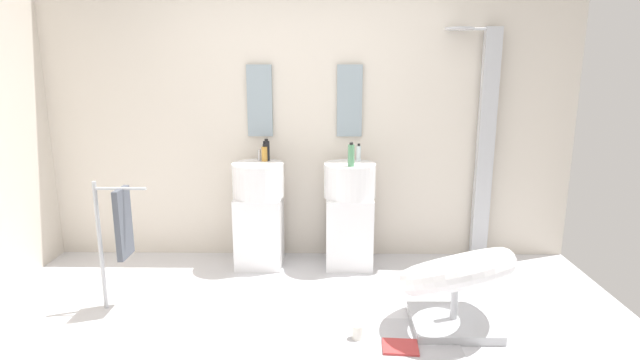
{
  "coord_description": "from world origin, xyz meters",
  "views": [
    {
      "loc": [
        0.2,
        -2.89,
        1.73
      ],
      "look_at": [
        0.15,
        0.55,
        0.95
      ],
      "focal_mm": 28.32,
      "sensor_mm": 36.0,
      "label": 1
    }
  ],
  "objects_px": {
    "pedestal_sink_left": "(259,212)",
    "soap_bottle_clear": "(359,153)",
    "magazine_red": "(400,347)",
    "coffee_mug": "(358,332)",
    "pedestal_sink_right": "(349,213)",
    "soap_bottle_black": "(266,151)",
    "towel_rack": "(120,226)",
    "soap_bottle_green": "(351,155)",
    "soap_bottle_amber": "(264,153)",
    "lounge_chair": "(456,278)",
    "shower_column": "(484,141)"
  },
  "relations": [
    {
      "from": "pedestal_sink_left",
      "to": "soap_bottle_clear",
      "type": "bearing_deg",
      "value": 8.19
    },
    {
      "from": "magazine_red",
      "to": "coffee_mug",
      "type": "distance_m",
      "value": 0.29
    },
    {
      "from": "pedestal_sink_right",
      "to": "soap_bottle_black",
      "type": "height_order",
      "value": "soap_bottle_black"
    },
    {
      "from": "pedestal_sink_right",
      "to": "towel_rack",
      "type": "bearing_deg",
      "value": -152.82
    },
    {
      "from": "pedestal_sink_right",
      "to": "soap_bottle_green",
      "type": "height_order",
      "value": "soap_bottle_green"
    },
    {
      "from": "coffee_mug",
      "to": "pedestal_sink_right",
      "type": "bearing_deg",
      "value": 90.22
    },
    {
      "from": "towel_rack",
      "to": "pedestal_sink_right",
      "type": "bearing_deg",
      "value": 27.18
    },
    {
      "from": "soap_bottle_green",
      "to": "soap_bottle_amber",
      "type": "bearing_deg",
      "value": 163.32
    },
    {
      "from": "towel_rack",
      "to": "soap_bottle_green",
      "type": "distance_m",
      "value": 1.85
    },
    {
      "from": "pedestal_sink_right",
      "to": "magazine_red",
      "type": "xyz_separation_m",
      "value": [
        0.27,
        -1.38,
        -0.46
      ]
    },
    {
      "from": "lounge_chair",
      "to": "soap_bottle_black",
      "type": "xyz_separation_m",
      "value": [
        -1.39,
        1.21,
        0.66
      ]
    },
    {
      "from": "lounge_chair",
      "to": "magazine_red",
      "type": "bearing_deg",
      "value": -143.58
    },
    {
      "from": "coffee_mug",
      "to": "soap_bottle_green",
      "type": "xyz_separation_m",
      "value": [
        -0.0,
        1.15,
        0.95
      ]
    },
    {
      "from": "pedestal_sink_right",
      "to": "soap_bottle_clear",
      "type": "xyz_separation_m",
      "value": [
        0.08,
        0.13,
        0.51
      ]
    },
    {
      "from": "lounge_chair",
      "to": "soap_bottle_black",
      "type": "distance_m",
      "value": 1.96
    },
    {
      "from": "lounge_chair",
      "to": "soap_bottle_green",
      "type": "xyz_separation_m",
      "value": [
        -0.66,
        0.97,
        0.66
      ]
    },
    {
      "from": "pedestal_sink_right",
      "to": "lounge_chair",
      "type": "relative_size",
      "value": 0.93
    },
    {
      "from": "pedestal_sink_right",
      "to": "shower_column",
      "type": "bearing_deg",
      "value": 9.31
    },
    {
      "from": "pedestal_sink_left",
      "to": "lounge_chair",
      "type": "relative_size",
      "value": 0.93
    },
    {
      "from": "pedestal_sink_right",
      "to": "lounge_chair",
      "type": "bearing_deg",
      "value": -58.62
    },
    {
      "from": "pedestal_sink_left",
      "to": "soap_bottle_black",
      "type": "height_order",
      "value": "soap_bottle_black"
    },
    {
      "from": "towel_rack",
      "to": "pedestal_sink_left",
      "type": "bearing_deg",
      "value": 44.42
    },
    {
      "from": "pedestal_sink_left",
      "to": "soap_bottle_amber",
      "type": "relative_size",
      "value": 6.91
    },
    {
      "from": "towel_rack",
      "to": "coffee_mug",
      "type": "xyz_separation_m",
      "value": [
        1.66,
        -0.42,
        -0.57
      ]
    },
    {
      "from": "pedestal_sink_right",
      "to": "towel_rack",
      "type": "height_order",
      "value": "pedestal_sink_right"
    },
    {
      "from": "lounge_chair",
      "to": "soap_bottle_amber",
      "type": "height_order",
      "value": "soap_bottle_amber"
    },
    {
      "from": "towel_rack",
      "to": "soap_bottle_clear",
      "type": "distance_m",
      "value": 2.03
    },
    {
      "from": "lounge_chair",
      "to": "magazine_red",
      "type": "height_order",
      "value": "lounge_chair"
    },
    {
      "from": "soap_bottle_green",
      "to": "soap_bottle_clear",
      "type": "distance_m",
      "value": 0.26
    },
    {
      "from": "coffee_mug",
      "to": "soap_bottle_green",
      "type": "height_order",
      "value": "soap_bottle_green"
    },
    {
      "from": "pedestal_sink_right",
      "to": "soap_bottle_green",
      "type": "distance_m",
      "value": 0.54
    },
    {
      "from": "soap_bottle_black",
      "to": "soap_bottle_clear",
      "type": "distance_m",
      "value": 0.81
    },
    {
      "from": "pedestal_sink_right",
      "to": "magazine_red",
      "type": "relative_size",
      "value": 4.6
    },
    {
      "from": "coffee_mug",
      "to": "soap_bottle_clear",
      "type": "bearing_deg",
      "value": 86.88
    },
    {
      "from": "towel_rack",
      "to": "soap_bottle_black",
      "type": "relative_size",
      "value": 4.95
    },
    {
      "from": "pedestal_sink_right",
      "to": "soap_bottle_clear",
      "type": "distance_m",
      "value": 0.53
    },
    {
      "from": "soap_bottle_black",
      "to": "soap_bottle_clear",
      "type": "xyz_separation_m",
      "value": [
        0.81,
        0.0,
        -0.02
      ]
    },
    {
      "from": "lounge_chair",
      "to": "soap_bottle_black",
      "type": "relative_size",
      "value": 5.67
    },
    {
      "from": "magazine_red",
      "to": "soap_bottle_black",
      "type": "distance_m",
      "value": 2.05
    },
    {
      "from": "soap_bottle_clear",
      "to": "magazine_red",
      "type": "bearing_deg",
      "value": -83.0
    },
    {
      "from": "pedestal_sink_left",
      "to": "lounge_chair",
      "type": "xyz_separation_m",
      "value": [
        1.45,
        -1.09,
        -0.13
      ]
    },
    {
      "from": "towel_rack",
      "to": "lounge_chair",
      "type": "bearing_deg",
      "value": -5.8
    },
    {
      "from": "pedestal_sink_left",
      "to": "soap_bottle_amber",
      "type": "distance_m",
      "value": 0.52
    },
    {
      "from": "magazine_red",
      "to": "soap_bottle_green",
      "type": "relative_size",
      "value": 1.11
    },
    {
      "from": "shower_column",
      "to": "soap_bottle_amber",
      "type": "xyz_separation_m",
      "value": [
        -1.93,
        -0.09,
        -0.1
      ]
    },
    {
      "from": "lounge_chair",
      "to": "soap_bottle_black",
      "type": "bearing_deg",
      "value": 138.9
    },
    {
      "from": "shower_column",
      "to": "lounge_chair",
      "type": "distance_m",
      "value": 1.56
    },
    {
      "from": "soap_bottle_clear",
      "to": "shower_column",
      "type": "bearing_deg",
      "value": 3.58
    },
    {
      "from": "towel_rack",
      "to": "soap_bottle_green",
      "type": "bearing_deg",
      "value": 23.71
    },
    {
      "from": "lounge_chair",
      "to": "soap_bottle_clear",
      "type": "height_order",
      "value": "soap_bottle_clear"
    }
  ]
}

